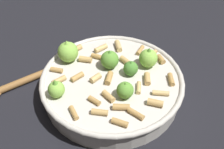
{
  "coord_description": "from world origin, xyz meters",
  "views": [
    {
      "loc": [
        -0.28,
        0.3,
        0.44
      ],
      "look_at": [
        0.0,
        0.0,
        0.06
      ],
      "focal_mm": 42.9,
      "sensor_mm": 36.0,
      "label": 1
    }
  ],
  "objects": [
    {
      "name": "ground_plane",
      "position": [
        0.0,
        0.0,
        0.0
      ],
      "size": [
        2.4,
        2.4,
        0.0
      ],
      "primitive_type": "plane",
      "color": "black"
    },
    {
      "name": "cooking_pan",
      "position": [
        0.0,
        -0.0,
        0.03
      ],
      "size": [
        0.3,
        0.3,
        0.1
      ],
      "color": "beige",
      "rests_on": "ground"
    },
    {
      "name": "wooden_spoon",
      "position": [
        0.17,
        0.11,
        0.01
      ],
      "size": [
        0.08,
        0.25,
        0.02
      ],
      "color": "olive",
      "rests_on": "ground"
    }
  ]
}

